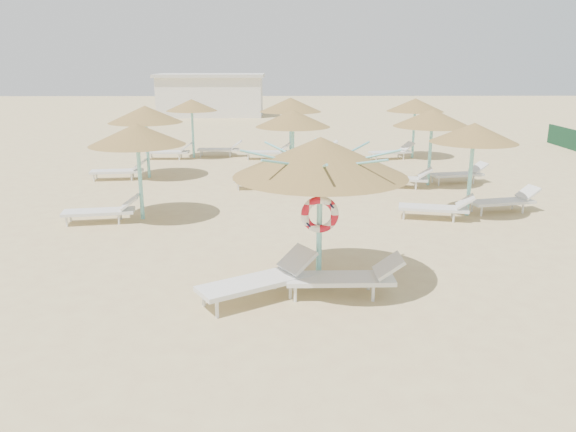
{
  "coord_description": "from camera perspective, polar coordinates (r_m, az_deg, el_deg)",
  "views": [
    {
      "loc": [
        -0.43,
        -10.29,
        4.35
      ],
      "look_at": [
        -0.3,
        0.6,
        1.3
      ],
      "focal_mm": 35.0,
      "sensor_mm": 36.0,
      "label": 1
    }
  ],
  "objects": [
    {
      "name": "service_hut",
      "position": [
        45.71,
        -7.82,
        12.1
      ],
      "size": [
        8.4,
        4.4,
        3.25
      ],
      "color": "silver",
      "rests_on": "ground"
    },
    {
      "name": "palapa_field",
      "position": [
        21.04,
        0.77,
        10.01
      ],
      "size": [
        14.72,
        12.86,
        2.7
      ],
      "color": "#7BD6D5",
      "rests_on": "ground"
    },
    {
      "name": "main_palapa",
      "position": [
        10.55,
        3.31,
        5.95
      ],
      "size": [
        3.31,
        3.31,
        2.96
      ],
      "color": "#7BD6D5",
      "rests_on": "ground"
    },
    {
      "name": "lounger_main_a",
      "position": [
        10.53,
        -2.72,
        -6.41
      ],
      "size": [
        2.31,
        1.79,
        0.83
      ],
      "rotation": [
        0.0,
        0.0,
        0.56
      ],
      "color": "silver",
      "rests_on": "ground"
    },
    {
      "name": "lounger_main_b",
      "position": [
        10.72,
        6.11,
        -6.17
      ],
      "size": [
        2.2,
        0.69,
        0.8
      ],
      "rotation": [
        0.0,
        0.0,
        0.01
      ],
      "color": "silver",
      "rests_on": "ground"
    },
    {
      "name": "ground",
      "position": [
        11.18,
        1.61,
        -7.26
      ],
      "size": [
        120.0,
        120.0,
        0.0
      ],
      "primitive_type": "plane",
      "color": "#CDB87D",
      "rests_on": "ground"
    }
  ]
}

